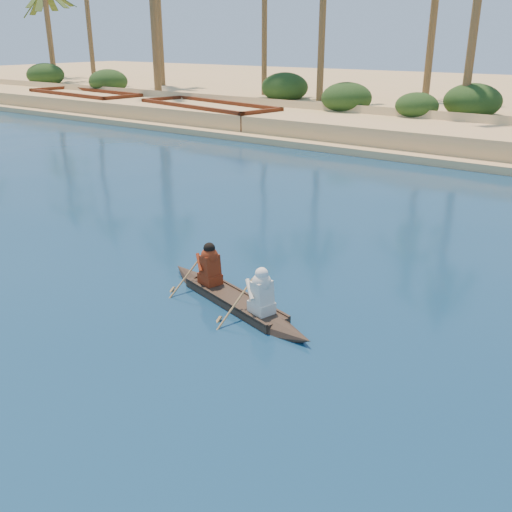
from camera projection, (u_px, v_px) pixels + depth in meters
The scene contains 5 objects.
sandy_embankment at pixel (463, 101), 48.74m from camera, with size 150.00×51.00×1.50m.
shrub_cluster at pixel (389, 110), 36.89m from camera, with size 100.00×6.00×2.40m, color #193413, non-canonical shape.
canoe at pixel (234, 294), 12.82m from camera, with size 5.02×2.00×1.38m.
barge_left at pixel (85, 102), 46.57m from camera, with size 11.26×4.76×1.82m.
barge_mid at pixel (208, 116), 38.54m from camera, with size 11.24×5.56×1.79m.
Camera 1 is at (15.25, -4.17, 5.67)m, focal length 40.00 mm.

